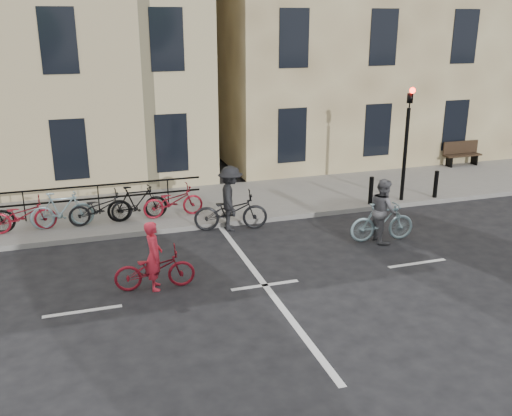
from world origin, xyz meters
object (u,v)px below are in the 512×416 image
object	(u,v)px
traffic_light	(407,130)
cyclist_pink	(154,266)
cyclist_grey	(383,216)
cyclist_dark	(231,205)
bench	(461,152)

from	to	relation	value
traffic_light	cyclist_pink	size ratio (longest dim) A/B	2.13
traffic_light	cyclist_pink	distance (m)	9.55
cyclist_pink	cyclist_grey	world-z (taller)	cyclist_grey
cyclist_grey	cyclist_dark	bearing A→B (deg)	66.53
traffic_light	cyclist_dark	bearing A→B (deg)	-174.58
cyclist_pink	traffic_light	bearing A→B (deg)	-62.01
cyclist_dark	cyclist_grey	bearing A→B (deg)	-109.45
bench	cyclist_dark	size ratio (longest dim) A/B	0.73
bench	cyclist_pink	xyz separation A→B (m)	(-13.39, -7.10, -0.12)
bench	cyclist_grey	world-z (taller)	cyclist_grey
traffic_light	bench	bearing A→B (deg)	35.25
bench	cyclist_dark	xyz separation A→B (m)	(-10.76, -3.96, 0.06)
traffic_light	cyclist_pink	xyz separation A→B (m)	(-8.59, -3.71, -1.90)
cyclist_pink	cyclist_grey	size ratio (longest dim) A/B	0.99
traffic_light	cyclist_grey	distance (m)	3.92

